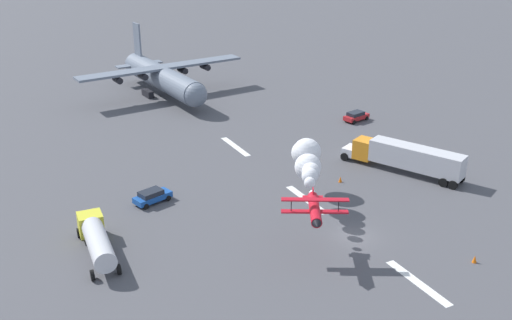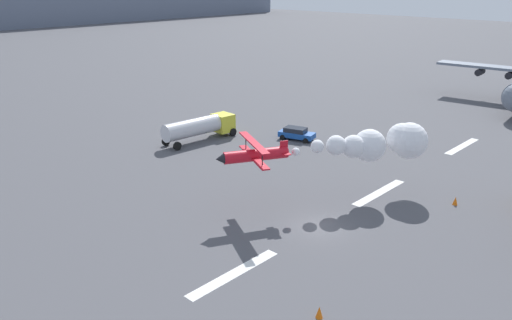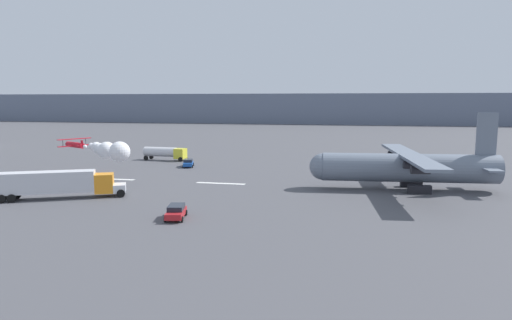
{
  "view_description": "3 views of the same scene",
  "coord_description": "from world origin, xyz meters",
  "views": [
    {
      "loc": [
        -43.53,
        34.22,
        31.22
      ],
      "look_at": [
        16.47,
        2.95,
        2.95
      ],
      "focal_mm": 42.46,
      "sensor_mm": 36.0,
      "label": 1
    },
    {
      "loc": [
        -30.26,
        -21.6,
        18.95
      ],
      "look_at": [
        -1.08,
        5.87,
        4.55
      ],
      "focal_mm": 35.83,
      "sensor_mm": 36.0,
      "label": 2
    },
    {
      "loc": [
        48.61,
        -67.98,
        13.09
      ],
      "look_at": [
        34.21,
        0.0,
        3.91
      ],
      "focal_mm": 31.65,
      "sensor_mm": 36.0,
      "label": 3
    }
  ],
  "objects": [
    {
      "name": "ground_plane",
      "position": [
        0.0,
        0.0,
        0.0
      ],
      "size": [
        440.0,
        440.0,
        0.0
      ],
      "primitive_type": "plane",
      "color": "#4C4C51",
      "rests_on": "ground"
    },
    {
      "name": "traffic_cone_near",
      "position": [
        -9.36,
        -7.04,
        0.38
      ],
      "size": [
        0.44,
        0.44,
        0.75
      ],
      "primitive_type": "cone",
      "color": "orange",
      "rests_on": "ground"
    },
    {
      "name": "traffic_cone_far",
      "position": [
        11.68,
        -6.25,
        0.38
      ],
      "size": [
        0.44,
        0.44,
        0.75
      ],
      "primitive_type": "cone",
      "color": "orange",
      "rests_on": "ground"
    },
    {
      "name": "fuel_tanker_truck",
      "position": [
        8.64,
        24.38,
        1.75
      ],
      "size": [
        9.84,
        3.41,
        2.9
      ],
      "color": "yellow",
      "rests_on": "ground"
    },
    {
      "name": "stunt_biplane_red",
      "position": [
        9.18,
        0.26,
        4.88
      ],
      "size": [
        17.78,
        11.88,
        3.34
      ],
      "color": "red"
    },
    {
      "name": "airport_staff_sedan",
      "position": [
        17.02,
        16.05,
        0.81
      ],
      "size": [
        2.96,
        4.7,
        1.52
      ],
      "color": "#194CA5",
      "rests_on": "ground"
    },
    {
      "name": "runway_stripe_4",
      "position": [
        28.45,
        0.0,
        0.01
      ],
      "size": [
        8.0,
        0.9,
        0.01
      ],
      "primitive_type": "cube",
      "color": "white",
      "rests_on": "ground"
    },
    {
      "name": "runway_stripe_3",
      "position": [
        9.48,
        0.0,
        0.01
      ],
      "size": [
        8.0,
        0.9,
        0.01
      ],
      "primitive_type": "cube",
      "color": "white",
      "rests_on": "ground"
    },
    {
      "name": "cargo_transport_plane",
      "position": [
        55.83,
        0.47,
        3.45
      ],
      "size": [
        27.14,
        30.81,
        11.38
      ],
      "color": "slate",
      "rests_on": "ground"
    },
    {
      "name": "runway_stripe_2",
      "position": [
        -9.48,
        0.0,
        0.01
      ],
      "size": [
        8.0,
        0.9,
        0.01
      ],
      "primitive_type": "cube",
      "color": "white",
      "rests_on": "ground"
    },
    {
      "name": "followme_car_yellow",
      "position": [
        29.7,
        -21.8,
        0.81
      ],
      "size": [
        2.74,
        4.56,
        1.52
      ],
      "color": "#B21E23",
      "rests_on": "ground"
    },
    {
      "name": "semi_truck_orange",
      "position": [
        10.43,
        -15.23,
        2.14
      ],
      "size": [
        15.54,
        9.39,
        3.7
      ],
      "color": "silver",
      "rests_on": "ground"
    }
  ]
}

